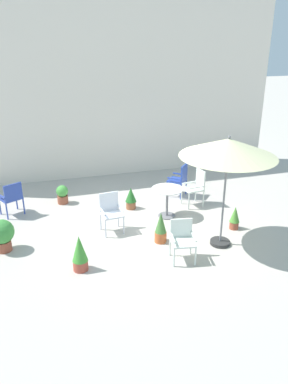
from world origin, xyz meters
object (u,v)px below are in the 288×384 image
at_px(patio_chair_3, 182,237).
at_px(patio_chair_4, 196,186).
at_px(potted_plant_1, 161,228).
at_px(potted_plant_3, 62,194).
at_px(patio_chair_0, 180,178).
at_px(cafe_table_0, 167,197).
at_px(patio_chair_2, 12,196).
at_px(potted_plant_2, 131,198).
at_px(patio_umbrella_0, 228,149).
at_px(potted_plant_4, 2,234).
at_px(potted_plant_5, 235,217).
at_px(potted_plant_0, 80,253).
at_px(patio_chair_1, 111,210).

xyz_separation_m(patio_chair_3, patio_chair_4, (1.35, 2.41, 0.07)).
bearing_deg(potted_plant_1, potted_plant_3, 124.71).
bearing_deg(patio_chair_0, cafe_table_0, -124.46).
distance_m(patio_chair_2, potted_plant_2, 3.04).
height_order(patio_chair_3, potted_plant_2, patio_chair_3).
bearing_deg(patio_umbrella_0, cafe_table_0, 112.26).
bearing_deg(cafe_table_0, patio_umbrella_0, -67.74).
xyz_separation_m(patio_chair_4, potted_plant_4, (-4.91, -1.04, -0.16)).
xyz_separation_m(cafe_table_0, potted_plant_5, (1.33, -1.08, -0.24)).
relative_size(patio_chair_4, potted_plant_3, 1.91).
bearing_deg(potted_plant_2, potted_plant_1, -84.10).
bearing_deg(patio_umbrella_0, potted_plant_3, 134.28).
relative_size(patio_chair_0, potted_plant_1, 1.32).
relative_size(patio_chair_0, potted_plant_3, 1.86).
height_order(patio_umbrella_0, potted_plant_5, patio_umbrella_0).
height_order(patio_umbrella_0, potted_plant_1, patio_umbrella_0).
bearing_deg(patio_chair_0, potted_plant_3, 172.44).
xyz_separation_m(patio_chair_3, potted_plant_1, (-0.20, 0.77, -0.14)).
xyz_separation_m(cafe_table_0, potted_plant_3, (-2.48, 1.59, -0.27)).
bearing_deg(patio_chair_0, patio_chair_2, 179.71).
bearing_deg(patio_chair_4, patio_umbrella_0, -98.38).
relative_size(patio_chair_0, potted_plant_0, 1.27).
bearing_deg(patio_chair_1, potted_plant_3, 116.48).
bearing_deg(patio_chair_4, patio_chair_2, 171.43).
xyz_separation_m(patio_chair_2, potted_plant_5, (5.09, -2.26, -0.23)).
xyz_separation_m(patio_chair_2, potted_plant_0, (1.32, -2.95, -0.14)).
distance_m(potted_plant_1, potted_plant_2, 1.91).
xyz_separation_m(patio_chair_2, patio_chair_4, (4.75, -0.72, 0.04)).
bearing_deg(potted_plant_4, patio_chair_4, 11.98).
bearing_deg(patio_chair_0, patio_chair_1, -147.24).
bearing_deg(patio_chair_1, patio_chair_3, -54.26).
height_order(patio_chair_4, potted_plant_0, patio_chair_4).
distance_m(patio_chair_1, patio_chair_3, 1.98).
distance_m(patio_chair_4, potted_plant_0, 4.09).
distance_m(patio_chair_1, potted_plant_3, 2.17).
bearing_deg(patio_umbrella_0, potted_plant_4, 166.95).
relative_size(patio_chair_2, patio_chair_4, 0.90).
xyz_separation_m(patio_umbrella_0, patio_chair_4, (0.31, 2.11, -1.64)).
height_order(cafe_table_0, potted_plant_5, cafe_table_0).
height_order(patio_chair_4, potted_plant_2, patio_chair_4).
bearing_deg(cafe_table_0, potted_plant_1, -115.76).
relative_size(patio_chair_3, potted_plant_0, 1.12).
relative_size(patio_chair_0, patio_chair_2, 1.08).
height_order(cafe_table_0, patio_chair_4, patio_chair_4).
distance_m(patio_chair_4, potted_plant_2, 1.78).
xyz_separation_m(patio_umbrella_0, potted_plant_2, (-1.44, 2.37, -1.89)).
relative_size(potted_plant_0, potted_plant_4, 1.05).
bearing_deg(patio_chair_1, potted_plant_2, 54.24).
distance_m(potted_plant_0, potted_plant_1, 1.97).
xyz_separation_m(patio_chair_2, patio_chair_3, (3.40, -3.12, -0.03)).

